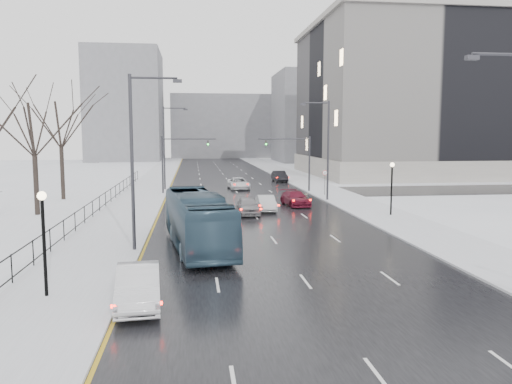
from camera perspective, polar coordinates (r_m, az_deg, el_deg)
name	(u,v)px	position (r m, az deg, el deg)	size (l,w,h in m)	color
road	(230,183)	(69.09, -3.02, 1.03)	(16.00, 150.00, 0.04)	black
cross_road	(237,193)	(57.20, -2.14, -0.12)	(130.00, 10.00, 0.04)	black
sidewalk_left	(153,183)	(69.13, -11.74, 0.96)	(5.00, 150.00, 0.16)	silver
sidewalk_right	(304,182)	(70.63, 5.50, 1.18)	(5.00, 150.00, 0.16)	silver
park_strip	(80,185)	(70.52, -19.45, 0.81)	(14.00, 150.00, 0.12)	white
tree_park_d	(38,216)	(44.97, -23.67, -2.53)	(8.75, 8.75, 12.50)	black
tree_park_e	(64,200)	(54.63, -21.13, -0.89)	(9.45, 9.45, 13.50)	black
iron_fence	(87,211)	(39.83, -18.72, -2.11)	(0.06, 70.00, 1.30)	black
streetlight_r_mid	(326,145)	(50.36, 7.99, 5.30)	(2.95, 0.25, 10.00)	#2D2D33
streetlight_l_near	(136,154)	(28.78, -13.55, 4.28)	(2.95, 0.25, 10.00)	#2D2D33
streetlight_l_far	(166,144)	(60.68, -10.24, 5.47)	(2.95, 0.25, 10.00)	#2D2D33
lamppost_l	(43,228)	(21.77, -23.13, -3.84)	(0.36, 0.36, 4.28)	black
lamppost_r_mid	(392,181)	(41.94, 15.26, 1.23)	(0.36, 0.36, 4.28)	black
mast_signal_right	(300,157)	(57.97, 5.09, 4.00)	(6.10, 0.33, 6.50)	#2D2D33
mast_signal_left	(172,158)	(56.69, -9.57, 3.88)	(6.10, 0.33, 6.50)	#2D2D33
no_uturn_sign	(325,175)	(54.65, 7.88, 1.92)	(0.60, 0.06, 2.70)	#2D2D33
civic_building	(431,108)	(90.09, 19.42, 9.09)	(41.00, 31.00, 24.80)	gray
bldg_far_right	(324,117)	(127.99, 7.82, 8.45)	(24.00, 20.00, 22.00)	slate
bldg_far_left	(126,106)	(134.87, -14.64, 9.48)	(18.00, 22.00, 28.00)	slate
bldg_far_center	(223,127)	(148.88, -3.77, 7.45)	(30.00, 18.00, 18.00)	slate
sedan_left_near	(138,286)	(20.32, -13.32, -10.39)	(1.63, 4.68, 1.54)	silver
bus	(197,220)	(29.55, -6.72, -3.22)	(2.74, 11.73, 3.27)	#2E4759
sedan_center_near	(248,206)	(41.64, -0.93, -1.59)	(1.72, 4.28, 1.46)	gray
sedan_right_near	(266,203)	(43.62, 1.16, -1.28)	(1.44, 4.12, 1.36)	#B1B3B5
sedan_right_cross	(239,183)	(61.15, -2.01, 1.00)	(2.33, 5.06, 1.41)	white
sedan_right_far	(295,198)	(47.00, 4.52, -0.72)	(1.93, 4.75, 1.38)	maroon
sedan_right_distant	(280,176)	(70.96, 2.72, 1.81)	(1.60, 4.58, 1.51)	black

